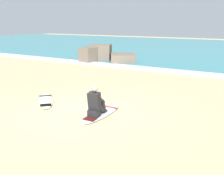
% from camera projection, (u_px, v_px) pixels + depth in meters
% --- Properties ---
extents(ground_plane, '(80.00, 80.00, 0.00)m').
position_uv_depth(ground_plane, '(82.00, 112.00, 8.25)').
color(ground_plane, '#CCB584').
extents(sea, '(80.00, 28.00, 0.10)m').
position_uv_depth(sea, '(212.00, 49.00, 26.21)').
color(sea, teal).
rests_on(sea, ground).
extents(breaking_foam, '(80.00, 0.90, 0.11)m').
position_uv_depth(breaking_foam, '(166.00, 71.00, 14.81)').
color(breaking_foam, white).
rests_on(breaking_foam, ground).
extents(surfboard_main, '(0.57, 2.05, 0.08)m').
position_uv_depth(surfboard_main, '(101.00, 113.00, 7.99)').
color(surfboard_main, silver).
rests_on(surfboard_main, ground).
extents(surfer_seated, '(0.42, 0.73, 0.95)m').
position_uv_depth(surfer_seated, '(96.00, 103.00, 7.64)').
color(surfer_seated, '#232326').
rests_on(surfer_seated, surfboard_main).
extents(surfboard_spare_near, '(1.73, 1.72, 0.08)m').
position_uv_depth(surfboard_spare_near, '(46.00, 101.00, 9.26)').
color(surfboard_spare_near, '#EFE5C6').
rests_on(surfboard_spare_near, ground).
extents(rock_outcrop_distant, '(4.36, 2.83, 1.19)m').
position_uv_depth(rock_outcrop_distant, '(104.00, 55.00, 18.26)').
color(rock_outcrop_distant, '#756656').
rests_on(rock_outcrop_distant, ground).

